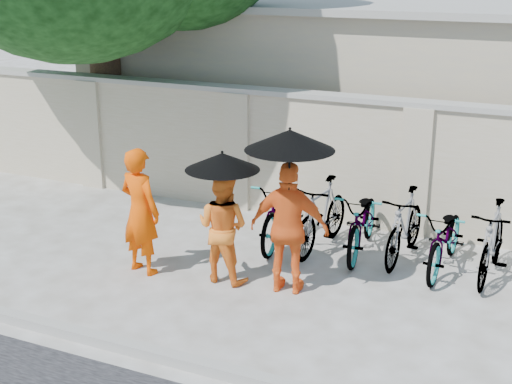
% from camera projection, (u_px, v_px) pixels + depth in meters
% --- Properties ---
extents(ground, '(80.00, 80.00, 0.00)m').
position_uv_depth(ground, '(204.00, 290.00, 9.23)').
color(ground, silver).
extents(kerb, '(40.00, 0.16, 0.12)m').
position_uv_depth(kerb, '(128.00, 347.00, 7.75)').
color(kerb, '#9B9A95').
rests_on(kerb, ground).
extents(compound_wall, '(20.00, 0.30, 2.00)m').
position_uv_depth(compound_wall, '(354.00, 163.00, 11.30)').
color(compound_wall, beige).
rests_on(compound_wall, ground).
extents(building_behind, '(14.00, 6.00, 3.20)m').
position_uv_depth(building_behind, '(462.00, 92.00, 14.00)').
color(building_behind, tan).
rests_on(building_behind, ground).
extents(monk_left, '(0.71, 0.54, 1.74)m').
position_uv_depth(monk_left, '(140.00, 211.00, 9.53)').
color(monk_left, '#FF4F02').
rests_on(monk_left, ground).
extents(monk_center, '(0.76, 0.61, 1.49)m').
position_uv_depth(monk_center, '(223.00, 227.00, 9.31)').
color(monk_center, orange).
rests_on(monk_center, ground).
extents(parasol_center, '(0.95, 0.95, 0.93)m').
position_uv_depth(parasol_center, '(222.00, 161.00, 8.94)').
color(parasol_center, black).
rests_on(parasol_center, ground).
extents(monk_right, '(1.06, 0.55, 1.72)m').
position_uv_depth(monk_right, '(289.00, 228.00, 8.95)').
color(monk_right, orange).
rests_on(monk_right, ground).
extents(parasol_right, '(1.10, 1.10, 1.17)m').
position_uv_depth(parasol_right, '(290.00, 140.00, 8.51)').
color(parasol_right, black).
rests_on(parasol_right, ground).
extents(bike_0, '(0.84, 1.98, 1.01)m').
position_uv_depth(bike_0, '(284.00, 211.00, 10.65)').
color(bike_0, gray).
rests_on(bike_0, ground).
extents(bike_1, '(0.63, 1.78, 1.05)m').
position_uv_depth(bike_1, '(322.00, 215.00, 10.40)').
color(bike_1, gray).
rests_on(bike_1, ground).
extents(bike_2, '(0.83, 1.91, 0.98)m').
position_uv_depth(bike_2, '(363.00, 221.00, 10.26)').
color(bike_2, gray).
rests_on(bike_2, ground).
extents(bike_3, '(0.57, 1.70, 1.01)m').
position_uv_depth(bike_3, '(405.00, 226.00, 10.02)').
color(bike_3, gray).
rests_on(bike_3, ground).
extents(bike_4, '(0.68, 1.80, 0.93)m').
position_uv_depth(bike_4, '(446.00, 238.00, 9.68)').
color(bike_4, gray).
rests_on(bike_4, ground).
extents(bike_5, '(0.56, 1.72, 1.02)m').
position_uv_depth(bike_5, '(492.00, 242.00, 9.45)').
color(bike_5, gray).
rests_on(bike_5, ground).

